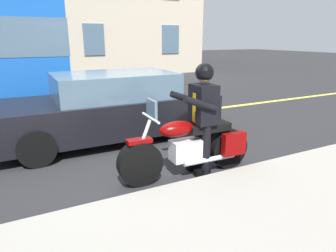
% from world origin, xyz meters
% --- Properties ---
extents(ground_plane, '(80.00, 80.00, 0.00)m').
position_xyz_m(ground_plane, '(0.00, 0.00, 0.00)').
color(ground_plane, '#28282B').
extents(lane_center_stripe, '(60.00, 0.16, 0.01)m').
position_xyz_m(lane_center_stripe, '(0.00, -2.00, 0.01)').
color(lane_center_stripe, '#E5DB4C').
rests_on(lane_center_stripe, ground_plane).
extents(motorcycle_main, '(2.22, 0.64, 1.26)m').
position_xyz_m(motorcycle_main, '(-0.35, 1.59, 0.45)').
color(motorcycle_main, black).
rests_on(motorcycle_main, ground_plane).
extents(rider_main, '(0.63, 0.56, 1.74)m').
position_xyz_m(rider_main, '(-0.54, 1.59, 1.04)').
color(rider_main, black).
rests_on(rider_main, ground_plane).
extents(car_silver, '(4.60, 1.92, 1.40)m').
position_xyz_m(car_silver, '(0.28, -0.70, 0.69)').
color(car_silver, black).
rests_on(car_silver, ground_plane).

